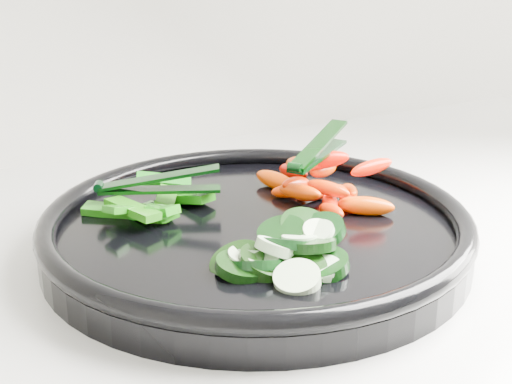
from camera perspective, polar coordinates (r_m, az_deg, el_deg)
name	(u,v)px	position (r m, az deg, el deg)	size (l,w,h in m)	color
veggie_tray	(256,229)	(0.62, 0.00, -2.99)	(0.46, 0.46, 0.04)	black
cucumber_pile	(284,253)	(0.55, 2.29, -4.94)	(0.13, 0.11, 0.04)	black
carrot_pile	(319,181)	(0.68, 5.05, 0.85)	(0.11, 0.16, 0.05)	#F54100
pepper_pile	(152,206)	(0.65, -8.28, -1.12)	(0.12, 0.11, 0.03)	#206809
tong_carrot	(317,151)	(0.66, 4.92, 3.31)	(0.10, 0.08, 0.02)	black
tong_pepper	(155,184)	(0.65, -8.05, 0.64)	(0.11, 0.06, 0.02)	black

